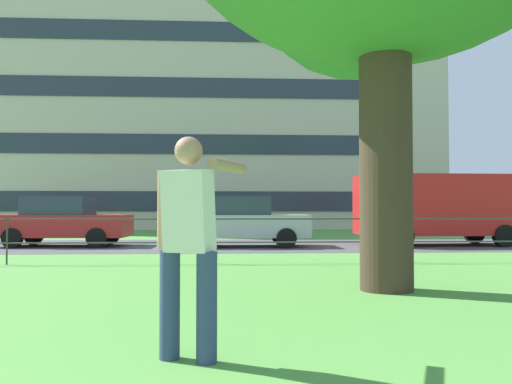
% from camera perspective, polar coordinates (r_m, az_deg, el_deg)
% --- Properties ---
extents(street_strip, '(80.00, 6.23, 0.01)m').
position_cam_1_polar(street_strip, '(17.30, -11.34, -5.62)').
color(street_strip, '#4C4C51').
rests_on(street_strip, ground).
extents(park_fence, '(38.78, 0.04, 1.00)m').
position_cam_1_polar(park_fence, '(11.74, -15.21, -4.17)').
color(park_fence, '#333833').
rests_on(park_fence, ground).
extents(person_thrower, '(0.72, 0.71, 1.74)m').
position_cam_1_polar(person_thrower, '(4.21, -7.17, -4.96)').
color(person_thrower, navy).
rests_on(person_thrower, ground).
extents(car_red_right, '(4.06, 1.92, 1.54)m').
position_cam_1_polar(car_red_right, '(17.69, -19.95, -2.95)').
color(car_red_right, red).
rests_on(car_red_right, ground).
extents(car_silver_left, '(4.01, 1.83, 1.54)m').
position_cam_1_polar(car_silver_left, '(16.49, -1.49, -3.15)').
color(car_silver_left, '#B7BABF').
rests_on(car_silver_left, ground).
extents(panel_van_center, '(5.06, 2.22, 2.24)m').
position_cam_1_polar(panel_van_center, '(18.06, 18.83, -1.38)').
color(panel_van_center, red).
rests_on(panel_van_center, ground).
extents(apartment_building_background, '(29.24, 11.01, 19.27)m').
position_cam_1_polar(apartment_building_background, '(35.89, -6.28, 11.88)').
color(apartment_building_background, beige).
rests_on(apartment_building_background, ground).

